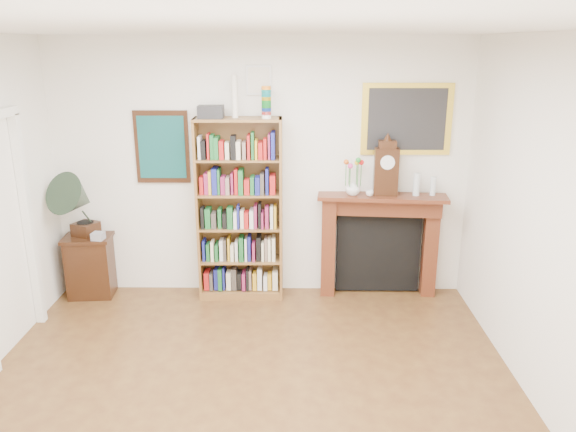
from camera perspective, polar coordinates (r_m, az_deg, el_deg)
The scene contains 15 objects.
room at distance 3.72m, azimuth -5.12°, elevation -3.62°, with size 4.51×5.01×2.81m.
door_casing at distance 5.52m, azimuth -27.17°, elevation -0.06°, with size 0.08×1.02×2.17m.
teal_poster at distance 6.20m, azimuth -12.68°, elevation 6.85°, with size 0.58×0.04×0.78m.
small_picture at distance 5.96m, azimuth -2.98°, elevation 13.62°, with size 0.26×0.04×0.30m.
gilt_painting at distance 6.11m, azimuth 11.97°, elevation 9.59°, with size 0.95×0.04×0.75m.
bookshelf at distance 6.03m, azimuth -4.95°, elevation 1.62°, with size 0.92×0.34×2.28m.
side_cabinet at distance 6.62m, azimuth -19.43°, elevation -4.82°, with size 0.51×0.37×0.70m, color black.
fireplace at distance 6.27m, azimuth 9.27°, elevation -1.97°, with size 1.40×0.44×1.16m.
gramophone at distance 6.33m, azimuth -20.57°, elevation 1.47°, with size 0.65×0.71×0.76m.
cd_stack at distance 6.35m, azimuth -18.74°, elevation -1.95°, with size 0.12×0.12×0.08m, color silver.
mantel_clock at distance 6.03m, azimuth 9.94°, elevation 4.72°, with size 0.26×0.16×0.59m.
flower_vase at distance 6.02m, azimuth 6.61°, elevation 2.87°, with size 0.15×0.15×0.16m, color silver.
teacup at distance 6.01m, azimuth 8.29°, elevation 2.31°, with size 0.08×0.08×0.06m, color white.
bottle_left at distance 6.11m, azimuth 12.93°, elevation 3.15°, with size 0.07×0.07×0.24m, color silver.
bottle_right at distance 6.16m, azimuth 14.52°, elevation 2.96°, with size 0.06×0.06×0.20m, color silver.
Camera 1 is at (0.37, -3.46, 2.71)m, focal length 35.00 mm.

